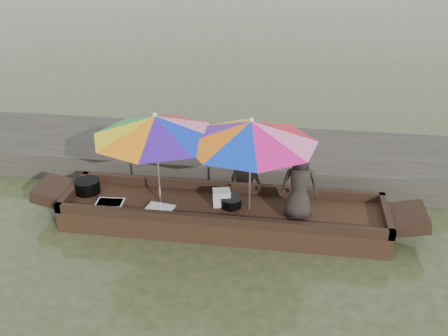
# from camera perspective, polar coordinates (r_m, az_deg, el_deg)

# --- Properties ---
(water) EXTENTS (80.00, 80.00, 0.00)m
(water) POSITION_cam_1_polar(r_m,az_deg,el_deg) (8.28, -0.10, -6.52)
(water) COLOR #313B1F
(water) RESTS_ON ground
(dock) EXTENTS (22.00, 2.20, 0.50)m
(dock) POSITION_cam_1_polar(r_m,az_deg,el_deg) (10.08, 1.78, 1.37)
(dock) COLOR #2D2B26
(dock) RESTS_ON ground
(boat_hull) EXTENTS (5.21, 1.20, 0.35)m
(boat_hull) POSITION_cam_1_polar(r_m,az_deg,el_deg) (8.19, -0.10, -5.49)
(boat_hull) COLOR black
(boat_hull) RESTS_ON water
(cooking_pot) EXTENTS (0.42, 0.42, 0.22)m
(cooking_pot) POSITION_cam_1_polar(r_m,az_deg,el_deg) (8.78, -15.35, -2.04)
(cooking_pot) COLOR black
(cooking_pot) RESTS_ON boat_hull
(tray_crayfish) EXTENTS (0.46, 0.34, 0.09)m
(tray_crayfish) POSITION_cam_1_polar(r_m,az_deg,el_deg) (8.28, -12.89, -4.08)
(tray_crayfish) COLOR silver
(tray_crayfish) RESTS_ON boat_hull
(tray_scallop) EXTENTS (0.48, 0.37, 0.06)m
(tray_scallop) POSITION_cam_1_polar(r_m,az_deg,el_deg) (8.03, -7.31, -4.71)
(tray_scallop) COLOR silver
(tray_scallop) RESTS_ON boat_hull
(charcoal_grill) EXTENTS (0.33, 0.33, 0.16)m
(charcoal_grill) POSITION_cam_1_polar(r_m,az_deg,el_deg) (8.07, 0.83, -3.95)
(charcoal_grill) COLOR black
(charcoal_grill) RESTS_ON boat_hull
(supply_bag) EXTENTS (0.32, 0.28, 0.26)m
(supply_bag) POSITION_cam_1_polar(r_m,az_deg,el_deg) (8.10, -0.29, -3.40)
(supply_bag) COLOR silver
(supply_bag) RESTS_ON boat_hull
(vendor) EXTENTS (0.57, 0.38, 1.16)m
(vendor) POSITION_cam_1_polar(r_m,az_deg,el_deg) (7.64, 8.65, -1.81)
(vendor) COLOR black
(vendor) RESTS_ON boat_hull
(umbrella_bow) EXTENTS (2.05, 2.05, 1.55)m
(umbrella_bow) POSITION_cam_1_polar(r_m,az_deg,el_deg) (7.95, -7.59, 0.99)
(umbrella_bow) COLOR pink
(umbrella_bow) RESTS_ON boat_hull
(umbrella_stern) EXTENTS (2.42, 2.42, 1.55)m
(umbrella_stern) POSITION_cam_1_polar(r_m,az_deg,el_deg) (7.69, 3.01, 0.30)
(umbrella_stern) COLOR red
(umbrella_stern) RESTS_ON boat_hull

